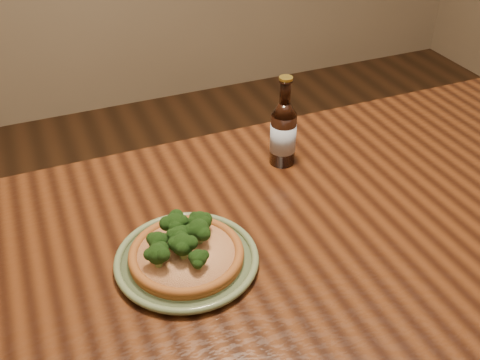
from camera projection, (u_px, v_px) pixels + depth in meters
name	position (u px, v px, depth m)	size (l,w,h in m)	color
table	(371.00, 250.00, 1.22)	(1.60, 0.90, 0.75)	#49230F
plate	(187.00, 260.00, 1.05)	(0.27, 0.27, 0.02)	#667752
pizza	(185.00, 251.00, 1.04)	(0.22, 0.22, 0.07)	#985522
beer_bottle	(283.00, 132.00, 1.29)	(0.06, 0.06, 0.22)	black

